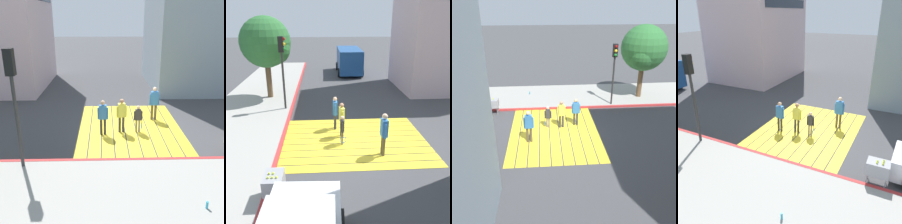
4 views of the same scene
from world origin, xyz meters
The scene contains 12 objects.
ground_plane centered at (0.00, 0.00, 0.00)m, with size 120.00×120.00×0.00m, color #424244.
crosswalk_stripes centered at (0.00, 0.00, 0.01)m, with size 6.40×4.90×0.01m.
sidewalk_west centered at (-5.60, 0.00, 0.06)m, with size 4.80×40.00×0.12m, color #9E9B93.
curb_painted centered at (-3.25, 0.00, 0.07)m, with size 0.16×40.00×0.13m, color #BC3333.
van_down_street centered at (1.28, 14.33, 1.28)m, with size 2.40×5.22×2.35m.
traffic_light_corner centered at (-3.58, 4.16, 3.04)m, with size 0.39×0.28×4.24m.
street_tree centered at (-4.80, 6.52, 3.63)m, with size 3.20×3.20×5.32m.
tennis_ball_cart centered at (-2.90, -3.88, 0.70)m, with size 0.56×0.80×1.02m.
pedestrian_adult_lead centered at (-0.56, 0.44, 0.95)m, with size 0.25×0.48×1.64m.
pedestrian_adult_trailing centered at (0.96, -1.34, 1.03)m, with size 0.24×0.52×1.78m.
pedestrian_adult_side centered at (-0.81, 1.31, 0.96)m, with size 0.22×0.49×1.65m.
pedestrian_child_with_racket centered at (-0.59, -0.33, 0.75)m, with size 0.28×0.41×1.32m.
Camera 2 is at (-1.44, -10.18, 5.26)m, focal length 40.58 mm.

